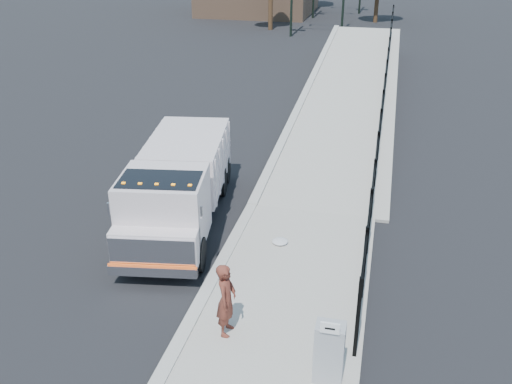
# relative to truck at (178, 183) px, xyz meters

# --- Properties ---
(ground) EXTENTS (120.00, 120.00, 0.00)m
(ground) POSITION_rel_truck_xyz_m (1.80, -2.57, -1.30)
(ground) COLOR black
(ground) RESTS_ON ground
(sidewalk) EXTENTS (3.55, 12.00, 0.12)m
(sidewalk) POSITION_rel_truck_xyz_m (3.73, -4.57, -1.24)
(sidewalk) COLOR #9E998E
(sidewalk) RESTS_ON ground
(curb) EXTENTS (0.30, 12.00, 0.16)m
(curb) POSITION_rel_truck_xyz_m (1.80, -4.57, -1.22)
(curb) COLOR #ADAAA3
(curb) RESTS_ON ground
(ramp) EXTENTS (3.95, 24.06, 3.19)m
(ramp) POSITION_rel_truck_xyz_m (3.93, 13.43, -1.30)
(ramp) COLOR #9E998E
(ramp) RESTS_ON ground
(iron_fence) EXTENTS (0.10, 28.00, 1.80)m
(iron_fence) POSITION_rel_truck_xyz_m (5.35, 9.43, -0.40)
(iron_fence) COLOR black
(iron_fence) RESTS_ON ground
(truck) EXTENTS (3.17, 7.01, 2.32)m
(truck) POSITION_rel_truck_xyz_m (0.00, 0.00, 0.00)
(truck) COLOR black
(truck) RESTS_ON ground
(worker) EXTENTS (0.40, 0.60, 1.65)m
(worker) POSITION_rel_truck_xyz_m (2.68, -4.46, -0.36)
(worker) COLOR maroon
(worker) RESTS_ON sidewalk
(utility_cabinet) EXTENTS (0.55, 0.40, 1.25)m
(utility_cabinet) POSITION_rel_truck_xyz_m (4.90, -5.33, -0.56)
(utility_cabinet) COLOR gray
(utility_cabinet) RESTS_ON sidewalk
(arrow_sign) EXTENTS (0.35, 0.04, 0.22)m
(arrow_sign) POSITION_rel_truck_xyz_m (4.90, -5.55, 0.18)
(arrow_sign) COLOR white
(arrow_sign) RESTS_ON utility_cabinet
(debris) EXTENTS (0.44, 0.44, 0.11)m
(debris) POSITION_rel_truck_xyz_m (3.07, -0.61, -1.13)
(debris) COLOR silver
(debris) RESTS_ON sidewalk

